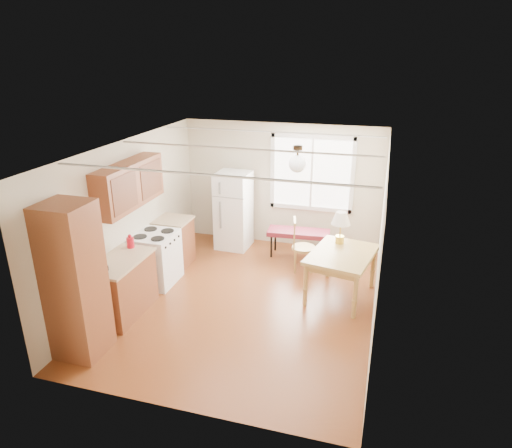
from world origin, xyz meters
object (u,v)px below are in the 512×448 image
at_px(refrigerator, 234,210).
at_px(bench, 299,234).
at_px(dining_table, 342,259).
at_px(chair, 299,242).

xyz_separation_m(refrigerator, bench, (1.37, -0.14, -0.30)).
distance_m(dining_table, chair, 1.14).
bearing_deg(dining_table, bench, 137.23).
height_order(bench, chair, chair).
relative_size(bench, dining_table, 0.87).
relative_size(refrigerator, bench, 1.28).
bearing_deg(chair, refrigerator, 142.24).
relative_size(refrigerator, chair, 1.60).
xyz_separation_m(dining_table, chair, (-0.85, 0.75, -0.11)).
relative_size(refrigerator, dining_table, 1.12).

